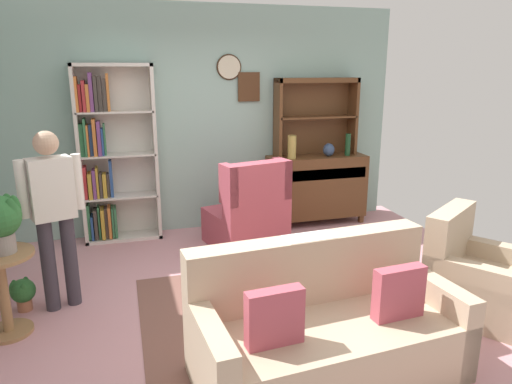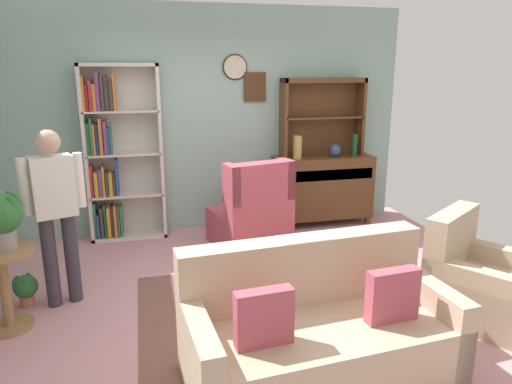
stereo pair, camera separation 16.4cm
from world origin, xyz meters
TOP-DOWN VIEW (x-y plane):
  - ground_plane at (0.00, 0.00)m, footprint 5.40×4.60m
  - wall_back at (0.00, 2.13)m, footprint 5.00×0.09m
  - area_rug at (0.20, -0.30)m, footprint 2.42×1.93m
  - bookshelf at (-1.20, 1.94)m, footprint 0.90×0.30m
  - sideboard at (1.42, 1.86)m, footprint 1.30×0.45m
  - sideboard_hutch at (1.42, 1.97)m, footprint 1.10×0.26m
  - vase_tall at (1.03, 1.78)m, footprint 0.11×0.11m
  - vase_round at (1.55, 1.79)m, footprint 0.15×0.15m
  - bottle_wine at (1.81, 1.77)m, footprint 0.07×0.07m
  - couch_floral at (0.19, -1.17)m, footprint 1.86×0.99m
  - armchair_floral at (1.79, -0.76)m, footprint 1.06×1.07m
  - wingback_chair at (0.31, 1.22)m, footprint 0.95×0.96m
  - plant_stand at (-2.02, -0.03)m, footprint 0.52×0.52m
  - potted_plant_small at (-1.97, 0.33)m, footprint 0.21×0.21m
  - person_reading at (-1.64, 0.32)m, footprint 0.52×0.30m
  - coffee_table at (0.36, -0.18)m, footprint 0.80×0.50m
  - book_stack at (0.47, -0.18)m, footprint 0.21×0.16m

SIDE VIEW (x-z plane):
  - ground_plane at x=0.00m, z-range -0.02..0.00m
  - area_rug at x=0.20m, z-range 0.00..0.01m
  - potted_plant_small at x=-1.97m, z-range 0.03..0.31m
  - armchair_floral at x=1.79m, z-range -0.15..0.73m
  - couch_floral at x=0.19m, z-range -0.14..0.76m
  - coffee_table at x=0.36m, z-range 0.14..0.56m
  - wingback_chair at x=0.31m, z-range -0.14..0.91m
  - plant_stand at x=-2.02m, z-range 0.08..0.76m
  - book_stack at x=0.47m, z-range 0.42..0.50m
  - sideboard at x=1.42m, z-range 0.05..0.97m
  - person_reading at x=-1.64m, z-range 0.13..1.69m
  - vase_round at x=1.55m, z-range 0.92..1.09m
  - bookshelf at x=-1.20m, z-range -0.03..2.07m
  - bottle_wine at x=1.81m, z-range 0.92..1.21m
  - vase_tall at x=1.03m, z-range 0.92..1.22m
  - wall_back at x=0.00m, z-range 0.01..2.81m
  - sideboard_hutch at x=1.42m, z-range 1.06..2.06m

